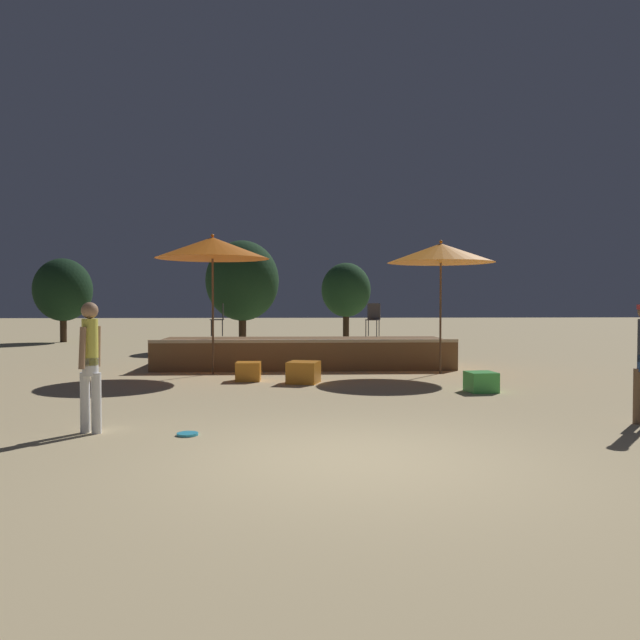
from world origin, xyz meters
The scene contains 14 objects.
ground_plane centered at (0.00, 0.00, 0.00)m, with size 120.00×120.00×0.00m, color #D1B784.
wooden_deck centered at (-0.34, 10.03, 0.36)m, with size 7.74×2.79×0.80m.
patio_umbrella_0 centered at (-2.57, 8.26, 3.04)m, with size 2.74×2.74×3.38m.
patio_umbrella_1 centered at (2.94, 8.09, 2.92)m, with size 2.59×2.59×3.24m.
cube_seat_0 centered at (-0.42, 6.46, 0.23)m, with size 0.78×0.78×0.46m.
cube_seat_1 centered at (2.99, 5.01, 0.19)m, with size 0.59×0.59×0.39m.
cube_seat_2 centered at (-1.63, 6.91, 0.21)m, with size 0.54×0.54×0.42m.
person_1 centered at (-3.36, 1.53, 0.95)m, with size 0.29×0.46×1.74m.
bistro_chair_0 centered at (-2.64, 10.44, 1.35)m, with size 0.40×0.40×0.90m.
bistro_chair_1 centered at (1.57, 10.11, 1.35)m, with size 0.44×0.44×0.90m.
frisbee_disc centered at (-2.05, 1.32, 0.02)m, with size 0.28×0.28×0.03m.
background_tree_0 centered at (1.80, 21.02, 2.26)m, with size 2.21×2.21×3.49m.
background_tree_1 centered at (-10.48, 20.49, 2.25)m, with size 2.45×2.45×3.61m.
background_tree_2 centered at (-2.49, 16.49, 2.52)m, with size 2.72×2.72×4.02m.
Camera 1 is at (-0.71, -6.85, 1.75)m, focal length 35.00 mm.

